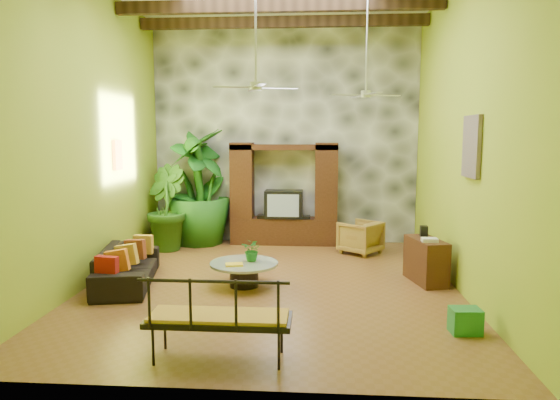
# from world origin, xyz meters

# --- Properties ---
(ground) EXTENTS (7.00, 7.00, 0.00)m
(ground) POSITION_xyz_m (0.00, 0.00, 0.00)
(ground) COLOR brown
(ground) RESTS_ON ground
(back_wall) EXTENTS (6.00, 0.02, 5.00)m
(back_wall) POSITION_xyz_m (0.00, 3.50, 2.50)
(back_wall) COLOR #96B529
(back_wall) RESTS_ON ground
(left_wall) EXTENTS (0.02, 7.00, 5.00)m
(left_wall) POSITION_xyz_m (-3.00, 0.00, 2.50)
(left_wall) COLOR #96B529
(left_wall) RESTS_ON ground
(right_wall) EXTENTS (0.02, 7.00, 5.00)m
(right_wall) POSITION_xyz_m (3.00, 0.00, 2.50)
(right_wall) COLOR #96B529
(right_wall) RESTS_ON ground
(stone_accent_wall) EXTENTS (5.98, 0.10, 4.98)m
(stone_accent_wall) POSITION_xyz_m (0.00, 3.44, 2.50)
(stone_accent_wall) COLOR #373A3F
(stone_accent_wall) RESTS_ON ground
(entertainment_center) EXTENTS (2.40, 0.55, 2.30)m
(entertainment_center) POSITION_xyz_m (0.00, 3.14, 0.97)
(entertainment_center) COLOR black
(entertainment_center) RESTS_ON ground
(ceiling_fan_front) EXTENTS (1.28, 1.28, 1.86)m
(ceiling_fan_front) POSITION_xyz_m (-0.20, -0.40, 3.40)
(ceiling_fan_front) COLOR silver
(ceiling_fan_front) RESTS_ON ceiling
(ceiling_fan_back) EXTENTS (1.28, 1.28, 1.86)m
(ceiling_fan_back) POSITION_xyz_m (1.60, 1.20, 3.40)
(ceiling_fan_back) COLOR silver
(ceiling_fan_back) RESTS_ON ceiling
(wall_art_mask) EXTENTS (0.06, 0.32, 0.55)m
(wall_art_mask) POSITION_xyz_m (-2.96, 1.00, 2.10)
(wall_art_mask) COLOR gold
(wall_art_mask) RESTS_ON left_wall
(wall_art_painting) EXTENTS (0.06, 0.70, 0.90)m
(wall_art_painting) POSITION_xyz_m (2.96, -0.60, 2.30)
(wall_art_painting) COLOR #295C98
(wall_art_painting) RESTS_ON right_wall
(sofa) EXTENTS (1.18, 2.18, 0.60)m
(sofa) POSITION_xyz_m (-2.40, -0.17, 0.30)
(sofa) COLOR black
(sofa) RESTS_ON ground
(wicker_armchair) EXTENTS (1.05, 1.05, 0.69)m
(wicker_armchair) POSITION_xyz_m (1.66, 2.31, 0.34)
(wicker_armchair) COLOR olive
(wicker_armchair) RESTS_ON ground
(tall_plant_a) EXTENTS (1.57, 1.62, 2.56)m
(tall_plant_a) POSITION_xyz_m (-1.89, 3.01, 1.28)
(tall_plant_a) COLOR #1C691B
(tall_plant_a) RESTS_ON ground
(tall_plant_b) EXTENTS (1.26, 1.30, 1.85)m
(tall_plant_b) POSITION_xyz_m (-2.53, 2.39, 0.92)
(tall_plant_b) COLOR #265716
(tall_plant_b) RESTS_ON ground
(tall_plant_c) EXTENTS (1.65, 1.65, 2.60)m
(tall_plant_c) POSITION_xyz_m (-1.93, 3.02, 1.30)
(tall_plant_c) COLOR #206219
(tall_plant_c) RESTS_ON ground
(coffee_table) EXTENTS (1.12, 1.12, 0.40)m
(coffee_table) POSITION_xyz_m (-0.45, -0.15, 0.26)
(coffee_table) COLOR black
(coffee_table) RESTS_ON ground
(centerpiece_plant) EXTENTS (0.42, 0.39, 0.38)m
(centerpiece_plant) POSITION_xyz_m (-0.32, -0.04, 0.59)
(centerpiece_plant) COLOR #1A6421
(centerpiece_plant) RESTS_ON coffee_table
(yellow_tray) EXTENTS (0.31, 0.25, 0.03)m
(yellow_tray) POSITION_xyz_m (-0.57, -0.35, 0.41)
(yellow_tray) COLOR yellow
(yellow_tray) RESTS_ON coffee_table
(iron_bench) EXTENTS (1.60, 0.58, 0.57)m
(iron_bench) POSITION_xyz_m (-0.34, -2.91, 0.53)
(iron_bench) COLOR black
(iron_bench) RESTS_ON ground
(side_console) EXTENTS (0.62, 0.99, 0.74)m
(side_console) POSITION_xyz_m (2.58, 0.30, 0.37)
(side_console) COLOR #331810
(side_console) RESTS_ON ground
(green_bin) EXTENTS (0.39, 0.30, 0.32)m
(green_bin) POSITION_xyz_m (2.60, -1.90, 0.16)
(green_bin) COLOR #1F7628
(green_bin) RESTS_ON ground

